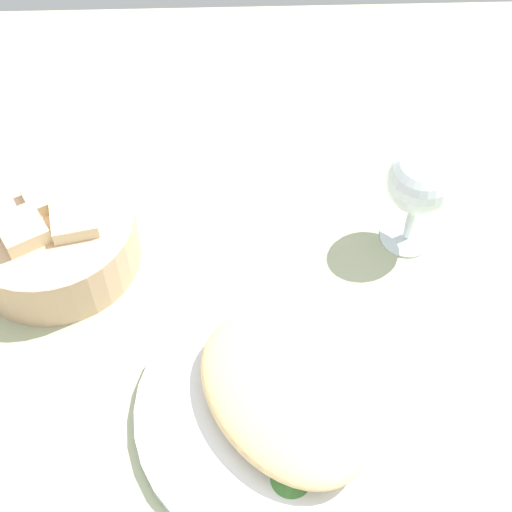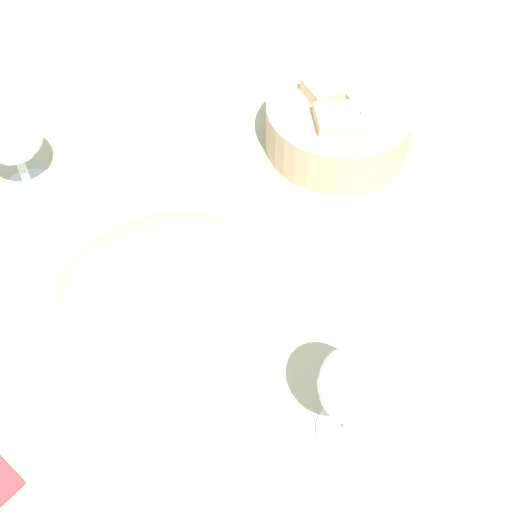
{
  "view_description": "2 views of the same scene",
  "coord_description": "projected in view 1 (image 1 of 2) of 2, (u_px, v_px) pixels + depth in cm",
  "views": [
    {
      "loc": [
        -28.92,
        0.76,
        61.77
      ],
      "look_at": [
        15.74,
        -0.76,
        5.73
      ],
      "focal_mm": 49.64,
      "sensor_mm": 36.0,
      "label": 1
    },
    {
      "loc": [
        16.05,
        -44.96,
        60.26
      ],
      "look_at": [
        12.38,
        -2.46,
        5.57
      ],
      "focal_mm": 47.55,
      "sensor_mm": 36.0,
      "label": 2
    }
  ],
  "objects": [
    {
      "name": "ground_plane",
      "position": [
        254.0,
        430.0,
        0.67
      ],
      "size": [
        140.0,
        140.0,
        2.0
      ],
      "primitive_type": "cube",
      "color": "#A8B089"
    },
    {
      "name": "plate",
      "position": [
        281.0,
        409.0,
        0.67
      ],
      "size": [
        27.57,
        27.57,
        1.4
      ],
      "primitive_type": "cylinder",
      "color": "silver",
      "rests_on": "ground_plane"
    },
    {
      "name": "wine_glass_near",
      "position": [
        419.0,
        186.0,
        0.74
      ],
      "size": [
        7.03,
        7.03,
        12.58
      ],
      "color": "silver",
      "rests_on": "ground_plane"
    },
    {
      "name": "bread_basket",
      "position": [
        53.0,
        239.0,
        0.76
      ],
      "size": [
        18.22,
        18.22,
        8.07
      ],
      "color": "#D3A984",
      "rests_on": "ground_plane"
    },
    {
      "name": "omelette",
      "position": [
        282.0,
        396.0,
        0.65
      ],
      "size": [
        23.3,
        21.2,
        3.84
      ],
      "primitive_type": "ellipsoid",
      "rotation": [
        0.0,
        0.0,
        0.56
      ],
      "color": "#F4C988",
      "rests_on": "plate"
    },
    {
      "name": "lettuce_garnish",
      "position": [
        291.0,
        475.0,
        0.61
      ],
      "size": [
        3.68,
        3.68,
        1.6
      ],
      "primitive_type": "cone",
      "color": "#427C36",
      "rests_on": "plate"
    }
  ]
}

